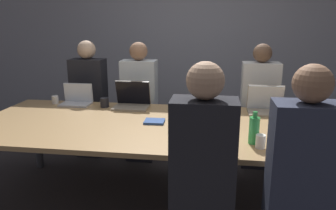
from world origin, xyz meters
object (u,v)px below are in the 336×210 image
cup_near_right (261,141)px  bottle_near_right (254,130)px  laptop_near_right (297,141)px  person_far_midleft (140,104)px  stapler (199,124)px  laptop_far_left (77,98)px  person_far_left (90,101)px  person_near_right (301,185)px  person_near_midright (202,178)px  cup_far_midleft (105,103)px  laptop_far_right (266,105)px  laptop_far_midleft (132,100)px  laptop_near_midright (207,136)px  cup_far_right (296,112)px  cup_far_left (55,100)px  person_far_right (258,109)px

cup_near_right → bottle_near_right: bearing=114.7°
laptop_near_right → person_far_midleft: bearing=-43.4°
laptop_near_right → stapler: size_ratio=2.08×
bottle_near_right → stapler: size_ratio=1.61×
laptop_far_left → person_far_left: size_ratio=0.23×
person_near_right → stapler: 1.06m
person_near_midright → laptop_far_left: bearing=-45.0°
person_far_left → person_near_midright: person_near_midright is taller
person_far_left → cup_far_midleft: 0.59m
laptop_far_left → cup_far_midleft: size_ratio=3.26×
person_near_midright → laptop_far_right: 1.50m
cup_near_right → laptop_far_midleft: bearing=140.9°
laptop_far_right → person_far_midleft: 1.44m
person_near_midright → laptop_near_midright: bearing=-91.7°
person_near_midright → cup_far_midleft: (-1.09, 1.35, 0.11)m
laptop_far_midleft → bottle_near_right: laptop_far_midleft is taller
laptop_near_midright → person_far_midleft: 1.60m
laptop_near_midright → bottle_near_right: size_ratio=1.48×
cup_far_right → person_far_left: bearing=166.9°
person_near_right → laptop_near_right: bearing=-97.5°
cup_far_left → laptop_near_midright: size_ratio=0.24×
cup_far_midleft → cup_near_right: bearing=-32.1°
person_far_right → cup_near_right: (-0.16, -1.35, 0.12)m
cup_far_left → cup_far_midleft: (0.59, -0.06, 0.01)m
person_near_right → bottle_near_right: (-0.23, 0.51, 0.17)m
laptop_far_midleft → laptop_near_right: size_ratio=1.15×
person_near_midright → person_far_right: (0.55, 1.77, -0.02)m
cup_far_midleft → person_near_right: person_near_right is taller
laptop_near_right → cup_near_right: bearing=-4.1°
person_far_midleft → cup_near_right: person_far_midleft is taller
laptop_near_midright → cup_far_midleft: 1.45m
person_near_midright → laptop_far_right: bearing=-112.2°
laptop_far_left → person_far_right: bearing=9.8°
laptop_far_midleft → cup_far_midleft: size_ratio=3.69×
cup_far_left → laptop_near_right: bearing=-23.6°
cup_far_left → person_far_midleft: person_far_midleft is taller
person_far_left → cup_far_right: 2.34m
cup_far_left → cup_far_midleft: size_ratio=0.88×
laptop_far_midleft → person_far_midleft: person_far_midleft is taller
laptop_far_left → cup_far_right: size_ratio=3.76×
person_near_right → person_far_left: bearing=-41.8°
person_near_midright → person_far_left: bearing=-51.6°
cup_far_left → person_near_midright: 2.20m
stapler → person_far_midleft: bearing=154.9°
laptop_far_midleft → laptop_near_right: bearing=-34.5°
laptop_far_midleft → cup_far_right: bearing=-3.7°
person_far_left → laptop_far_midleft: (0.64, -0.42, 0.14)m
laptop_far_left → cup_far_left: size_ratio=3.70×
cup_far_midleft → cup_near_right: same height
cup_far_midleft → person_near_right: (1.68, -1.35, -0.11)m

